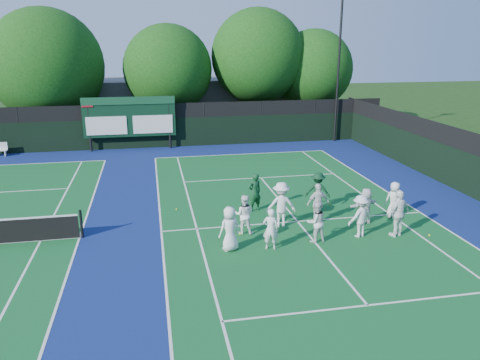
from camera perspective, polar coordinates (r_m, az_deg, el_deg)
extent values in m
plane|color=#16350E|center=(18.39, 7.97, -6.19)|extent=(120.00, 120.00, 0.00)
cube|color=navy|center=(18.41, -11.17, -6.32)|extent=(34.00, 32.00, 0.01)
cube|color=#115524|center=(19.26, 7.02, -5.04)|extent=(10.97, 23.77, 0.00)
cube|color=silver|center=(30.26, 0.15, 3.17)|extent=(10.97, 0.08, 0.00)
cube|color=silver|center=(18.41, -9.56, -6.20)|extent=(0.08, 23.77, 0.00)
cube|color=silver|center=(21.53, 21.08, -3.69)|extent=(0.08, 23.77, 0.00)
cube|color=silver|center=(18.47, -5.29, -5.95)|extent=(0.08, 23.77, 0.00)
cube|color=silver|center=(20.85, 17.87, -4.02)|extent=(0.08, 23.77, 0.00)
cube|color=silver|center=(13.95, 15.30, -14.52)|extent=(8.23, 0.08, 0.00)
cube|color=silver|center=(25.09, 2.57, 0.28)|extent=(8.23, 0.08, 0.00)
cube|color=silver|center=(19.26, 7.02, -5.03)|extent=(0.08, 12.80, 0.00)
cube|color=silver|center=(30.87, -26.29, 1.68)|extent=(10.97, 0.08, 0.00)
cube|color=silver|center=(18.62, -18.98, -6.65)|extent=(0.08, 23.77, 0.00)
cube|color=silver|center=(18.88, -23.11, -6.78)|extent=(0.08, 23.77, 0.00)
cube|color=black|center=(32.56, -11.40, 5.59)|extent=(34.00, 0.08, 2.00)
cube|color=black|center=(32.31, -11.55, 8.20)|extent=(34.00, 0.05, 1.00)
cylinder|color=black|center=(32.27, -17.91, 6.37)|extent=(0.16, 0.16, 3.50)
cylinder|color=black|center=(32.06, -8.60, 6.92)|extent=(0.16, 0.16, 3.50)
cube|color=black|center=(31.99, -13.32, 7.46)|extent=(6.00, 0.15, 2.60)
cube|color=#124024|center=(31.74, -13.46, 9.39)|extent=(6.00, 0.05, 0.50)
cube|color=silver|center=(32.07, -15.96, 6.38)|extent=(2.60, 0.04, 1.20)
cube|color=silver|center=(31.94, -10.57, 6.70)|extent=(2.60, 0.04, 1.20)
cube|color=#A80E1B|center=(31.96, -18.16, 8.89)|extent=(0.70, 0.04, 0.50)
cube|color=slate|center=(40.47, -5.75, 9.40)|extent=(18.00, 6.00, 4.00)
cylinder|color=black|center=(34.38, 11.89, 12.87)|extent=(0.16, 0.16, 10.00)
cylinder|color=black|center=(18.41, -18.78, -5.10)|extent=(0.10, 0.10, 1.10)
cube|color=silver|center=(33.32, -26.69, 2.93)|extent=(0.07, 0.32, 0.37)
cylinder|color=black|center=(36.62, -21.81, 6.26)|extent=(0.44, 0.44, 2.40)
sphere|color=#0F3B0D|center=(36.18, -22.53, 12.74)|extent=(7.90, 7.90, 7.90)
sphere|color=#0F3B0D|center=(36.42, -21.36, 11.63)|extent=(5.53, 5.53, 5.53)
cylinder|color=black|center=(35.98, -8.51, 7.27)|extent=(0.44, 0.44, 2.61)
sphere|color=#0F3B0D|center=(35.57, -8.78, 13.21)|extent=(6.48, 6.48, 6.48)
sphere|color=#0F3B0D|center=(35.94, -7.78, 12.25)|extent=(4.54, 4.54, 4.54)
cylinder|color=black|center=(36.84, 2.10, 8.19)|extent=(0.44, 0.44, 3.28)
sphere|color=#0F3B0D|center=(36.45, 2.17, 14.86)|extent=(7.05, 7.05, 7.05)
sphere|color=#0F3B0D|center=(36.91, 2.99, 13.78)|extent=(4.93, 4.93, 4.93)
cylinder|color=black|center=(38.13, 8.70, 7.84)|extent=(0.44, 0.44, 2.67)
sphere|color=#0F3B0D|center=(37.75, 8.95, 13.24)|extent=(6.04, 6.04, 6.04)
sphere|color=#0F3B0D|center=(38.28, 9.62, 12.35)|extent=(4.23, 4.23, 4.23)
sphere|color=#DDED1B|center=(17.89, -0.02, -6.58)|extent=(0.07, 0.07, 0.07)
sphere|color=#DDED1B|center=(21.92, 4.71, -2.17)|extent=(0.07, 0.07, 0.07)
sphere|color=#DDED1B|center=(20.56, -7.73, -3.57)|extent=(0.07, 0.07, 0.07)
sphere|color=#DDED1B|center=(21.39, 10.91, -2.91)|extent=(0.07, 0.07, 0.07)
sphere|color=#DDED1B|center=(19.16, 22.09, -6.25)|extent=(0.07, 0.07, 0.07)
imported|color=white|center=(16.35, -1.26, -5.96)|extent=(0.92, 0.75, 1.61)
imported|color=silver|center=(16.48, 3.76, -5.99)|extent=(0.63, 0.49, 1.52)
imported|color=silver|center=(17.26, 9.24, -5.06)|extent=(0.83, 0.70, 1.55)
imported|color=silver|center=(18.02, 14.46, -4.28)|extent=(1.19, 0.90, 1.63)
imported|color=white|center=(18.43, 18.75, -3.87)|extent=(1.15, 0.79, 1.82)
imported|color=white|center=(17.75, 0.50, -4.21)|extent=(0.89, 0.78, 1.54)
imported|color=silver|center=(18.44, 5.03, -3.01)|extent=(1.23, 0.79, 1.82)
imported|color=silver|center=(19.02, 9.47, -2.82)|extent=(1.02, 0.55, 1.65)
imported|color=silver|center=(19.33, 15.06, -3.10)|extent=(1.45, 0.90, 1.49)
imported|color=silver|center=(20.42, 18.27, -2.28)|extent=(0.79, 0.56, 1.51)
imported|color=#103C1F|center=(20.07, 1.81, -1.50)|extent=(0.70, 0.57, 1.67)
imported|color=#0D321B|center=(20.57, 9.46, -1.30)|extent=(1.21, 0.95, 1.65)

